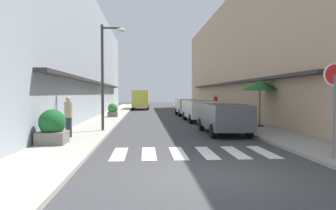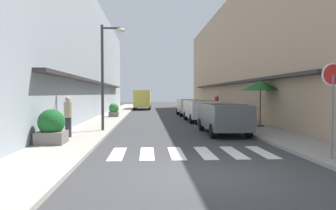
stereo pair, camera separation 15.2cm
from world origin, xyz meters
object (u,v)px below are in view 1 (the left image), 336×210
at_px(round_street_sign, 334,86).
at_px(street_lamp, 106,66).
at_px(parked_car_far, 187,105).
at_px(parked_car_near, 223,115).
at_px(pedestrian_walking_near, 69,116).
at_px(parked_car_mid, 199,108).
at_px(planter_corner, 52,127).
at_px(planter_midblock, 236,114).
at_px(cafe_umbrella, 260,86).
at_px(pedestrian_walking_far, 216,104).
at_px(delivery_van, 141,98).
at_px(planter_far, 113,110).

relative_size(round_street_sign, street_lamp, 0.51).
height_order(parked_car_far, street_lamp, street_lamp).
bearing_deg(parked_car_near, pedestrian_walking_near, -168.11).
height_order(parked_car_mid, street_lamp, street_lamp).
xyz_separation_m(parked_car_near, planter_corner, (-7.12, -3.13, -0.21)).
bearing_deg(planter_midblock, pedestrian_walking_near, -145.15).
height_order(round_street_sign, cafe_umbrella, round_street_sign).
height_order(parked_car_far, pedestrian_walking_near, pedestrian_walking_near).
relative_size(street_lamp, pedestrian_walking_far, 2.88).
bearing_deg(street_lamp, pedestrian_walking_near, -118.04).
bearing_deg(street_lamp, planter_corner, -109.66).
bearing_deg(parked_car_mid, parked_car_far, 90.00).
distance_m(parked_car_mid, planter_midblock, 2.75).
bearing_deg(parked_car_near, street_lamp, 170.68).
relative_size(round_street_sign, planter_midblock, 2.32).
height_order(parked_car_far, planter_corner, parked_car_far).
height_order(parked_car_near, parked_car_far, same).
bearing_deg(pedestrian_walking_far, pedestrian_walking_near, 85.93).
xyz_separation_m(round_street_sign, pedestrian_walking_far, (0.80, 17.76, -1.09)).
bearing_deg(planter_midblock, parked_car_mid, 139.57).
height_order(cafe_umbrella, planter_midblock, cafe_umbrella).
bearing_deg(pedestrian_walking_far, round_street_sign, 119.01).
xyz_separation_m(delivery_van, pedestrian_walking_near, (-2.67, -25.42, -0.39)).
xyz_separation_m(parked_car_far, cafe_umbrella, (2.65, -10.48, 1.48)).
xyz_separation_m(cafe_umbrella, pedestrian_walking_near, (-9.60, -3.66, -1.39)).
bearing_deg(round_street_sign, parked_car_far, 94.53).
xyz_separation_m(parked_car_mid, street_lamp, (-5.67, -5.66, 2.40)).
bearing_deg(cafe_umbrella, parked_car_far, 104.22).
xyz_separation_m(street_lamp, planter_midblock, (7.75, 3.89, -2.68)).
bearing_deg(planter_midblock, round_street_sign, -92.95).
distance_m(parked_car_near, pedestrian_walking_near, 7.09).
height_order(delivery_van, planter_midblock, delivery_van).
distance_m(planter_corner, planter_far, 13.27).
relative_size(delivery_van, pedestrian_walking_near, 3.20).
bearing_deg(street_lamp, round_street_sign, -45.34).
height_order(parked_car_near, pedestrian_walking_far, pedestrian_walking_far).
bearing_deg(street_lamp, planter_far, 94.06).
height_order(delivery_van, cafe_umbrella, cafe_umbrella).
distance_m(parked_car_mid, round_street_sign, 13.07).
xyz_separation_m(cafe_umbrella, planter_midblock, (-0.57, 2.62, -1.76)).
relative_size(parked_car_mid, pedestrian_walking_far, 2.41).
xyz_separation_m(parked_car_far, pedestrian_walking_far, (2.30, -1.25, 0.16)).
height_order(parked_car_near, pedestrian_walking_near, pedestrian_walking_near).
bearing_deg(planter_corner, parked_car_mid, 53.78).
distance_m(parked_car_far, planter_midblock, 8.13).
relative_size(planter_corner, pedestrian_walking_far, 0.70).
distance_m(round_street_sign, planter_far, 18.28).
bearing_deg(parked_car_mid, street_lamp, -135.03).
bearing_deg(cafe_umbrella, round_street_sign, -97.68).
bearing_deg(delivery_van, pedestrian_walking_far, -62.33).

